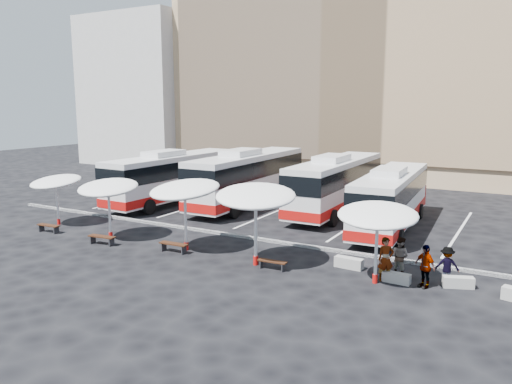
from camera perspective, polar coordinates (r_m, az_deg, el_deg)
The scene contains 25 objects.
ground at distance 28.69m, azimuth -4.71°, elevation -5.07°, with size 120.00×120.00×0.00m, color black.
sandstone_building at distance 57.16m, azimuth 13.96°, elevation 14.95°, with size 42.00×18.25×29.60m.
apartment_block at distance 67.03m, azimuth -11.37°, elevation 11.18°, with size 14.00×14.00×18.00m, color beige.
curb_divider at distance 29.07m, azimuth -4.16°, elevation -4.71°, with size 34.00×0.25×0.15m, color black.
bay_lines at distance 35.40m, azimuth 2.57°, elevation -2.13°, with size 24.15×12.00×0.01m.
bus_0 at distance 38.51m, azimuth -9.35°, elevation 1.87°, with size 3.28×12.88×4.06m.
bus_1 at distance 37.06m, azimuth -0.86°, elevation 1.83°, with size 3.30×13.42×4.25m.
bus_2 at distance 35.20m, azimuth 9.19°, elevation 1.11°, with size 3.10×12.84×4.07m.
bus_3 at distance 31.13m, azimuth 15.22°, elevation -0.53°, with size 3.33×12.11×3.80m.
sunshade_0 at distance 33.24m, azimuth -21.90°, elevation 1.09°, with size 3.16×3.20×3.19m.
sunshade_1 at distance 28.68m, azimuth -16.54°, elevation 0.47°, with size 4.11×4.14×3.42m.
sunshade_2 at distance 25.53m, azimuth -8.14°, elevation 0.26°, with size 4.22×4.25×3.74m.
sunshade_3 at distance 22.86m, azimuth -0.04°, elevation -0.47°, with size 4.88×4.91×3.88m.
sunshade_4 at distance 21.19m, azimuth 13.74°, elevation -2.60°, with size 3.96×4.00×3.45m.
wood_bench_0 at distance 31.80m, azimuth -22.61°, elevation -3.67°, with size 1.52×0.50×0.46m.
wood_bench_1 at distance 28.10m, azimuth -17.20°, elevation -5.04°, with size 1.61×0.59×0.48m.
wood_bench_2 at distance 25.85m, azimuth -9.39°, elevation -6.03°, with size 1.58×0.48×0.48m.
wood_bench_3 at distance 22.97m, azimuth 1.88°, elevation -8.08°, with size 1.38×0.43×0.42m.
conc_bench_0 at distance 23.58m, azimuth 10.57°, elevation -7.96°, with size 1.31×0.44×0.49m, color #969690.
conc_bench_1 at distance 22.18m, azimuth 15.75°, elevation -9.43°, with size 1.16×0.39×0.43m, color #969690.
conc_bench_2 at distance 22.46m, azimuth 22.11°, elevation -9.53°, with size 1.22×0.41×0.46m, color #969690.
passenger_0 at distance 22.08m, azimuth 14.61°, elevation -7.45°, with size 0.70×0.46×1.91m, color black.
passenger_1 at distance 22.94m, azimuth 16.11°, elevation -7.07°, with size 0.85×0.66×1.75m, color black.
passenger_2 at distance 21.79m, azimuth 18.75°, elevation -8.03°, with size 1.07×0.44×1.82m, color black.
passenger_3 at distance 22.55m, azimuth 20.95°, elevation -7.83°, with size 1.04×0.60×1.61m, color black.
Camera 1 is at (15.61, -22.88, 7.48)m, focal length 35.00 mm.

